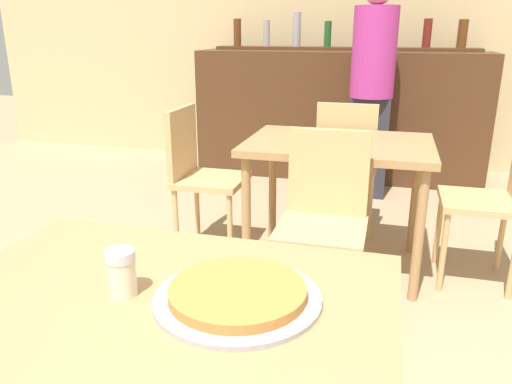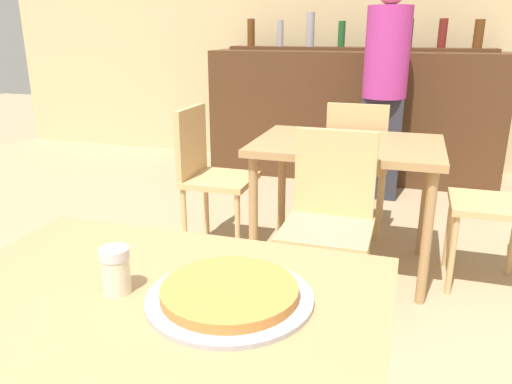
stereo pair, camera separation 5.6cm
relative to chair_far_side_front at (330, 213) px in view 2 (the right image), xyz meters
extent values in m
cube|color=#D1B784|center=(-0.22, 3.00, 0.88)|extent=(8.00, 0.05, 2.80)
cube|color=#A87F51|center=(-0.22, -1.29, 0.20)|extent=(1.08, 0.81, 0.04)
cylinder|color=#A87F51|center=(-0.69, -0.95, -0.17)|extent=(0.05, 0.05, 0.70)
cube|color=#A87F51|center=(0.00, 0.54, 0.20)|extent=(1.01, 0.74, 0.04)
cylinder|color=#A87F51|center=(-0.45, 0.23, -0.17)|extent=(0.05, 0.05, 0.71)
cylinder|color=#A87F51|center=(0.45, 0.23, -0.17)|extent=(0.05, 0.05, 0.71)
cylinder|color=#A87F51|center=(-0.45, 0.85, -0.17)|extent=(0.05, 0.05, 0.71)
cylinder|color=#A87F51|center=(0.45, 0.85, -0.17)|extent=(0.05, 0.05, 0.71)
cube|color=#4C2D19|center=(-0.22, 2.49, 0.05)|extent=(2.60, 0.56, 1.15)
cube|color=#4C2D19|center=(-0.22, 2.63, 0.64)|extent=(2.39, 0.24, 0.03)
cylinder|color=#5B3314|center=(-1.23, 2.63, 0.78)|extent=(0.07, 0.07, 0.25)
cylinder|color=#9999A3|center=(-0.94, 2.63, 0.77)|extent=(0.06, 0.06, 0.24)
cylinder|color=#9999A3|center=(-0.65, 2.63, 0.81)|extent=(0.07, 0.07, 0.31)
cylinder|color=#1E5123|center=(-0.36, 2.63, 0.77)|extent=(0.07, 0.07, 0.23)
cylinder|color=maroon|center=(-0.07, 2.63, 0.78)|extent=(0.08, 0.08, 0.25)
cylinder|color=black|center=(0.22, 2.63, 0.78)|extent=(0.09, 0.09, 0.25)
cylinder|color=maroon|center=(0.51, 2.63, 0.78)|extent=(0.07, 0.07, 0.24)
cylinder|color=#5B3314|center=(0.80, 2.63, 0.77)|extent=(0.08, 0.08, 0.24)
cube|color=tan|center=(0.00, -0.08, -0.06)|extent=(0.40, 0.40, 0.04)
cube|color=tan|center=(0.00, 0.10, 0.16)|extent=(0.38, 0.04, 0.41)
cylinder|color=tan|center=(-0.17, -0.25, -0.30)|extent=(0.03, 0.03, 0.44)
cylinder|color=tan|center=(0.17, -0.25, -0.30)|extent=(0.03, 0.03, 0.44)
cylinder|color=tan|center=(-0.17, 0.09, -0.30)|extent=(0.03, 0.03, 0.44)
cylinder|color=tan|center=(0.17, 0.09, -0.30)|extent=(0.03, 0.03, 0.44)
cube|color=tan|center=(0.00, 1.16, -0.06)|extent=(0.40, 0.40, 0.04)
cube|color=tan|center=(0.00, 0.98, 0.16)|extent=(0.38, 0.04, 0.41)
cylinder|color=tan|center=(0.17, 1.33, -0.30)|extent=(0.03, 0.03, 0.44)
cylinder|color=tan|center=(-0.17, 1.33, -0.30)|extent=(0.03, 0.03, 0.44)
cylinder|color=tan|center=(0.17, 0.99, -0.30)|extent=(0.03, 0.03, 0.44)
cylinder|color=tan|center=(-0.17, 0.99, -0.30)|extent=(0.03, 0.03, 0.44)
cube|color=tan|center=(-0.76, 0.54, -0.06)|extent=(0.40, 0.40, 0.04)
cube|color=tan|center=(-0.94, 0.54, 0.16)|extent=(0.04, 0.38, 0.41)
cylinder|color=tan|center=(-0.59, 0.37, -0.30)|extent=(0.03, 0.03, 0.44)
cylinder|color=tan|center=(-0.59, 0.71, -0.30)|extent=(0.03, 0.03, 0.44)
cylinder|color=tan|center=(-0.93, 0.37, -0.30)|extent=(0.03, 0.03, 0.44)
cylinder|color=tan|center=(-0.93, 0.71, -0.30)|extent=(0.03, 0.03, 0.44)
cube|color=tan|center=(0.76, 0.54, -0.06)|extent=(0.40, 0.40, 0.04)
cylinder|color=tan|center=(0.59, 0.71, -0.30)|extent=(0.03, 0.03, 0.44)
cylinder|color=tan|center=(0.59, 0.37, -0.30)|extent=(0.03, 0.03, 0.44)
cylinder|color=#A3A3A8|center=(-0.04, -1.23, 0.23)|extent=(0.38, 0.38, 0.01)
cylinder|color=#CC7A38|center=(-0.04, -1.23, 0.24)|extent=(0.31, 0.31, 0.02)
cylinder|color=beige|center=(-0.30, -1.27, 0.26)|extent=(0.07, 0.07, 0.09)
cylinder|color=silver|center=(-0.30, -1.27, 0.32)|extent=(0.07, 0.07, 0.02)
cube|color=#2D2D38|center=(0.10, 1.91, -0.11)|extent=(0.32, 0.18, 0.82)
cylinder|color=#B2338C|center=(0.10, 1.91, 0.64)|extent=(0.34, 0.34, 0.68)
camera|label=1|loc=(0.27, -2.18, 0.81)|focal=35.00mm
camera|label=2|loc=(0.32, -2.17, 0.81)|focal=35.00mm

